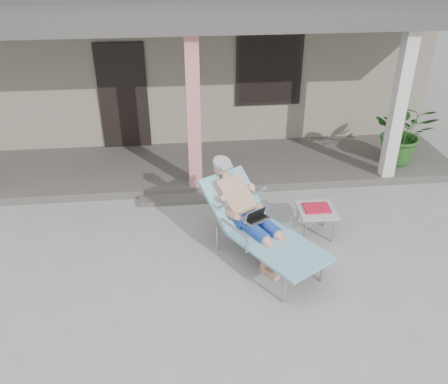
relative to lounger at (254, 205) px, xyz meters
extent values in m
plane|color=#9E9E99|center=(-0.71, -0.24, -0.83)|extent=(60.00, 60.00, 0.00)
cube|color=gray|center=(-0.71, 6.26, 0.67)|extent=(10.00, 5.00, 3.00)
cube|color=black|center=(-2.01, 3.73, 0.37)|extent=(0.95, 0.06, 2.10)
cube|color=black|center=(0.89, 3.73, 0.82)|extent=(1.20, 0.06, 1.30)
cube|color=black|center=(0.89, 3.73, 0.82)|extent=(1.32, 0.05, 1.42)
cube|color=#605B56|center=(-0.71, 2.76, -0.76)|extent=(10.00, 2.00, 0.15)
cube|color=red|center=(-0.71, 1.91, 0.62)|extent=(0.22, 0.22, 2.61)
cube|color=silver|center=(2.79, 1.91, 0.62)|extent=(0.22, 0.22, 2.61)
cube|color=#474442|center=(-0.71, 2.76, 2.05)|extent=(10.00, 2.30, 0.24)
cube|color=#605B56|center=(-0.71, 1.61, -0.80)|extent=(2.00, 0.30, 0.07)
cylinder|color=#B7B7BC|center=(0.24, -1.05, -0.63)|extent=(0.05, 0.05, 0.40)
cylinder|color=#B7B7BC|center=(0.82, -0.70, -0.63)|extent=(0.05, 0.05, 0.40)
cylinder|color=#B7B7BC|center=(-0.49, 0.16, -0.63)|extent=(0.05, 0.05, 0.40)
cylinder|color=#B7B7BC|center=(0.09, 0.51, -0.63)|extent=(0.05, 0.05, 0.40)
cube|color=#B7B7BC|center=(0.27, -0.44, -0.42)|extent=(1.26, 1.48, 0.03)
cube|color=#86B1CF|center=(0.27, -0.44, -0.39)|extent=(1.38, 1.57, 0.04)
cube|color=#B7B7BC|center=(-0.23, 0.38, -0.16)|extent=(0.90, 0.89, 0.53)
cube|color=#86B1CF|center=(-0.23, 0.38, -0.12)|extent=(1.04, 1.01, 0.60)
cylinder|color=#A4A4A6|center=(-0.39, 0.65, 0.35)|extent=(0.36, 0.36, 0.14)
cube|color=silver|center=(0.02, -0.04, -0.20)|extent=(0.44, 0.40, 0.25)
cube|color=#B3B3AE|center=(1.02, 0.38, -0.39)|extent=(0.56, 0.56, 0.04)
cylinder|color=#B7B7BC|center=(0.81, 0.16, -0.62)|extent=(0.04, 0.04, 0.42)
cylinder|color=#B7B7BC|center=(1.24, 0.16, -0.62)|extent=(0.04, 0.04, 0.42)
cylinder|color=#B7B7BC|center=(0.81, 0.60, -0.62)|extent=(0.04, 0.04, 0.42)
cylinder|color=#B7B7BC|center=(1.24, 0.60, -0.62)|extent=(0.04, 0.04, 0.42)
cube|color=red|center=(1.02, 0.38, -0.36)|extent=(0.39, 0.29, 0.03)
cube|color=black|center=(1.02, 0.52, -0.36)|extent=(0.38, 0.03, 0.04)
imported|color=#26591E|center=(3.25, 2.41, -0.07)|extent=(1.39, 1.31, 1.22)
camera|label=1|loc=(-1.00, -5.47, 3.36)|focal=38.00mm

